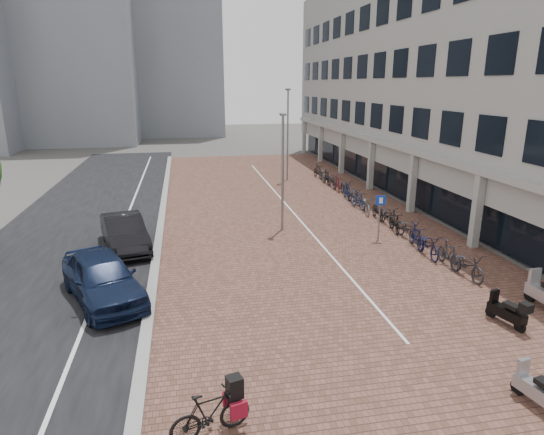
{
  "coord_description": "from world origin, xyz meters",
  "views": [
    {
      "loc": [
        -3.75,
        -13.61,
        7.1
      ],
      "look_at": [
        0.0,
        6.0,
        1.3
      ],
      "focal_mm": 30.64,
      "sensor_mm": 36.0,
      "label": 1
    }
  ],
  "objects_px": {
    "parking_sign": "(380,211)",
    "scooter_mid": "(507,310)",
    "car_navy": "(102,278)",
    "car_dark": "(124,232)",
    "hero_bike": "(210,413)",
    "scooter_back": "(540,389)"
  },
  "relations": [
    {
      "from": "scooter_back",
      "to": "car_dark",
      "type": "bearing_deg",
      "value": 118.36
    },
    {
      "from": "car_dark",
      "to": "hero_bike",
      "type": "relative_size",
      "value": 2.52
    },
    {
      "from": "scooter_mid",
      "to": "parking_sign",
      "type": "distance_m",
      "value": 8.25
    },
    {
      "from": "hero_bike",
      "to": "scooter_mid",
      "type": "relative_size",
      "value": 1.27
    },
    {
      "from": "scooter_mid",
      "to": "parking_sign",
      "type": "bearing_deg",
      "value": 79.69
    },
    {
      "from": "scooter_mid",
      "to": "scooter_back",
      "type": "bearing_deg",
      "value": -131.58
    },
    {
      "from": "scooter_back",
      "to": "scooter_mid",
      "type": "bearing_deg",
      "value": 52.33
    },
    {
      "from": "car_navy",
      "to": "parking_sign",
      "type": "relative_size",
      "value": 2.23
    },
    {
      "from": "car_dark",
      "to": "scooter_mid",
      "type": "height_order",
      "value": "car_dark"
    },
    {
      "from": "car_navy",
      "to": "car_dark",
      "type": "height_order",
      "value": "car_navy"
    },
    {
      "from": "hero_bike",
      "to": "scooter_back",
      "type": "relative_size",
      "value": 1.25
    },
    {
      "from": "car_navy",
      "to": "scooter_back",
      "type": "distance_m",
      "value": 12.95
    },
    {
      "from": "parking_sign",
      "to": "car_dark",
      "type": "bearing_deg",
      "value": -172.66
    },
    {
      "from": "scooter_mid",
      "to": "car_navy",
      "type": "bearing_deg",
      "value": 147.0
    },
    {
      "from": "hero_bike",
      "to": "parking_sign",
      "type": "bearing_deg",
      "value": -52.71
    },
    {
      "from": "car_navy",
      "to": "car_dark",
      "type": "bearing_deg",
      "value": 64.6
    },
    {
      "from": "parking_sign",
      "to": "scooter_mid",
      "type": "bearing_deg",
      "value": -73.1
    },
    {
      "from": "scooter_back",
      "to": "parking_sign",
      "type": "xyz_separation_m",
      "value": [
        1.17,
        11.68,
        0.93
      ]
    },
    {
      "from": "hero_bike",
      "to": "parking_sign",
      "type": "height_order",
      "value": "parking_sign"
    },
    {
      "from": "car_dark",
      "to": "scooter_mid",
      "type": "xyz_separation_m",
      "value": [
        12.12,
        -9.24,
        -0.26
      ]
    },
    {
      "from": "hero_bike",
      "to": "scooter_mid",
      "type": "height_order",
      "value": "hero_bike"
    },
    {
      "from": "hero_bike",
      "to": "scooter_back",
      "type": "bearing_deg",
      "value": -109.65
    }
  ]
}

